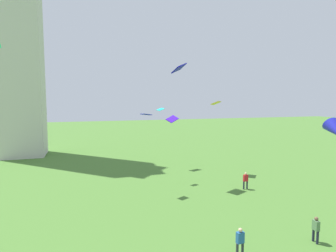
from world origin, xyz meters
TOP-DOWN VIEW (x-y plane):
  - monument_obelisk at (-17.84, 46.72)m, footprint 6.27×6.27m
  - person_0 at (7.19, 20.68)m, footprint 0.54×0.27m
  - person_1 at (-0.11, 10.12)m, footprint 0.54×0.30m
  - person_3 at (5.41, 10.03)m, footprint 0.31×0.53m
  - kite_flying_1 at (2.85, 31.64)m, footprint 1.87×1.51m
  - kite_flying_2 at (-0.32, 26.33)m, footprint 0.96×0.84m
  - kite_flying_3 at (14.80, 17.05)m, footprint 2.09×2.96m
  - kite_flying_4 at (7.29, 27.70)m, footprint 1.78×1.80m
  - kite_flying_5 at (-2.77, 22.84)m, footprint 1.17×1.00m
  - kite_flying_6 at (1.23, 24.54)m, footprint 1.78×1.88m

SIDE VIEW (x-z plane):
  - person_3 at x=5.41m, z-range 0.11..1.83m
  - person_1 at x=-0.11m, z-range 0.11..1.85m
  - person_0 at x=7.19m, z-range 0.12..1.87m
  - kite_flying_3 at x=14.80m, z-range 4.96..7.47m
  - kite_flying_1 at x=2.85m, z-range 6.14..7.14m
  - kite_flying_5 at x=-2.77m, z-range 7.67..7.90m
  - kite_flying_2 at x=-0.32m, z-range 7.99..8.30m
  - kite_flying_4 at x=7.29m, z-range 8.55..9.08m
  - kite_flying_6 at x=1.23m, z-range 11.95..13.15m
  - monument_obelisk at x=-17.84m, z-range 0.00..47.45m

